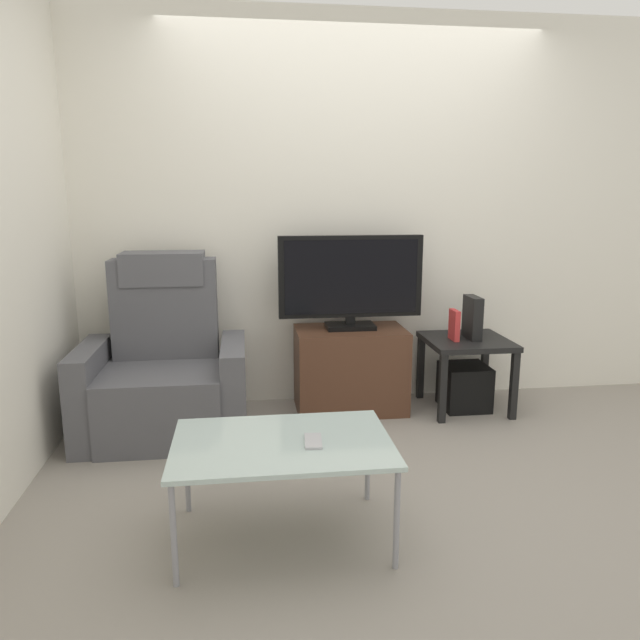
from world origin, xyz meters
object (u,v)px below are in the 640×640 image
Objects in this scene: book_upright at (454,325)px; subwoofer_box at (464,387)px; cell_phone at (313,441)px; television at (351,280)px; side_table at (466,350)px; recliner_armchair at (164,372)px; tv_stand at (350,369)px; coffee_table at (282,447)px; game_console at (472,317)px.

subwoofer_box is at bearing 11.31° from book_upright.
book_upright is at bearing 56.56° from cell_phone.
side_table is (0.78, -0.09, -0.48)m from television.
tv_stand is at bearing 10.56° from recliner_armchair.
recliner_armchair is (-1.19, -0.21, 0.09)m from tv_stand.
cell_phone reaches higher than coffee_table.
cell_phone is at bearing -12.97° from coffee_table.
television reaches higher than recliner_armchair.
cell_phone is at bearing -130.08° from subwoofer_box.
recliner_armchair is 1.20× the size of coffee_table.
subwoofer_box is at bearing 46.53° from coffee_table.
recliner_armchair is 1.97m from side_table.
tv_stand reaches higher than subwoofer_box.
recliner_armchair reaches higher than game_console.
coffee_table is (-1.33, -1.40, 0.26)m from subwoofer_box.
book_upright is 1.80m from cell_phone.
side_table reaches higher than coffee_table.
cell_phone is at bearing -105.69° from television.
television is at bearing 11.44° from recliner_armchair.
tv_stand is 1.21m from recliner_armchair.
subwoofer_box is 1.89m from cell_phone.
recliner_armchair is 2.00× the size of side_table.
book_upright is 0.22× the size of coffee_table.
television reaches higher than cell_phone.
subwoofer_box is at bearing 180.00° from side_table.
cell_phone is (-0.43, -1.51, 0.16)m from tv_stand.
subwoofer_box is at bearing 54.52° from cell_phone.
game_console reaches higher than side_table.
coffee_table is (0.63, -1.27, 0.04)m from recliner_armchair.
side_table is at bearing 11.31° from book_upright.
television is at bearing 78.92° from cell_phone.
recliner_armchair is at bearing 124.96° from cell_phone.
side_table is 0.26m from subwoofer_box.
television is 1.05× the size of coffee_table.
game_console is at bearing 15.95° from subwoofer_box.
television is 0.75m from book_upright.
coffee_table is at bearing -131.65° from book_upright.
side_table is 0.22m from game_console.
television reaches higher than subwoofer_box.
tv_stand is at bearing 69.46° from coffee_table.
subwoofer_box is at bearing -164.05° from game_console.
cell_phone is (-1.20, -1.43, 0.29)m from subwoofer_box.
side_table is 1.90× the size of game_console.
recliner_armchair is 3.81× the size of game_console.
cell_phone is at bearing -59.04° from recliner_armchair.
cell_phone is at bearing -128.04° from book_upright.
recliner_armchair is at bearing -169.16° from television.
book_upright reaches higher than subwoofer_box.
subwoofer_box is (0.78, -0.09, -0.73)m from television.
recliner_armchair is (-1.19, -0.23, -0.51)m from television.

